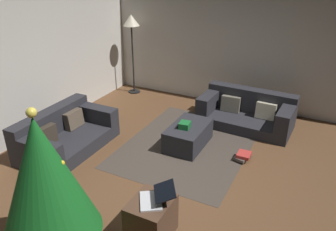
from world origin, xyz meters
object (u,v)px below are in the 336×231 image
Objects in this scene: tv_remote at (182,127)px; side_table at (151,219)px; couch_right at (247,112)px; book_stack at (243,156)px; laptop at (156,197)px; corner_lamp at (131,27)px; gift_box at (185,125)px; christmas_tree at (44,179)px; ottoman at (188,135)px; couch_left at (64,135)px.

side_table is (-1.97, -0.52, -0.14)m from tv_remote.
book_stack is (-1.27, -0.29, -0.20)m from couch_right.
side_table is at bearing 122.77° from laptop.
gift_box is at bearing -130.44° from corner_lamp.
laptop is (-3.29, 0.18, 0.28)m from couch_right.
christmas_tree is 3.13m from book_stack.
side_table is (-3.32, 0.22, -0.02)m from couch_right.
tv_remote is at bearing 150.24° from ottoman.
corner_lamp is (3.81, 2.62, 1.30)m from side_table.
christmas_tree is at bearing 171.38° from ottoman.
tv_remote is (-0.12, 0.07, 0.20)m from ottoman.
book_stack is at bearing 109.05° from couch_left.
christmas_tree is 1.19m from laptop.
couch_right is at bearing -3.05° from laptop.
christmas_tree is at bearing 144.06° from tv_remote.
ottoman is 0.24m from tv_remote.
couch_right is 5.89× the size of book_stack.
christmas_tree is (-3.95, 1.09, 0.66)m from couch_right.
book_stack is at bearing -119.20° from corner_lamp.
couch_right is 3.33m from side_table.
ottoman is 5.76× the size of tv_remote.
couch_left is at bearing 66.02° from laptop.
couch_left reaches higher than ottoman.
couch_left is 2.96m from book_stack.
couch_left is at bearing 117.10° from gift_box.
tv_remote is 0.09× the size of christmas_tree.
ottoman is 2.84m from christmas_tree.
corner_lamp is (2.74, 0.35, 1.29)m from couch_left.
ottoman is 0.98m from book_stack.
book_stack is (0.07, -0.99, -0.36)m from gift_box.
ottoman is 2.14m from side_table.
corner_lamp reaches higher than couch_left.
ottoman is at bearing 12.33° from side_table.
couch_left is 0.91× the size of corner_lamp.
christmas_tree is (-2.71, 0.41, 0.74)m from ottoman.
corner_lamp reaches higher than gift_box.
side_table is 0.31m from laptop.
couch_left is 2.02m from gift_box.
tv_remote is at bearing 116.86° from couch_left.
couch_right is 1.02× the size of christmas_tree.
couch_right is 1.31m from book_stack.
couch_right reaches higher than tv_remote.
couch_left is 2.09m from ottoman.
couch_right is at bearing 131.60° from couch_left.
couch_right is 0.97× the size of corner_lamp.
christmas_tree reaches higher than book_stack.
side_table is 1.03× the size of laptop.
christmas_tree is at bearing 76.92° from couch_right.
tv_remote is at bearing -7.56° from christmas_tree.
couch_right is at bearing -57.34° from tv_remote.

